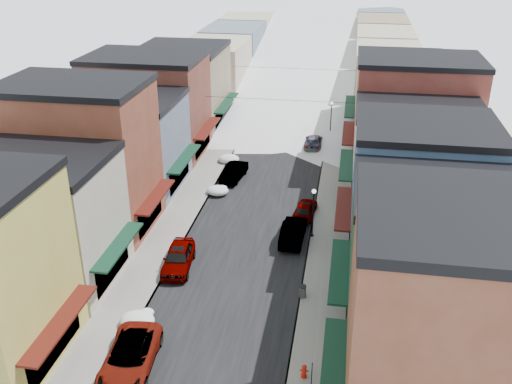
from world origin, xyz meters
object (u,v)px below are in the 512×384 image
(fire_hydrant, at_px, (304,371))
(car_dark_hatch, at_px, (234,172))
(car_white_suv, at_px, (130,357))
(car_silver_sedan, at_px, (178,258))
(trash_can, at_px, (302,291))
(car_green_sedan, at_px, (293,231))
(streetlamp_near, at_px, (313,207))

(fire_hydrant, bearing_deg, car_dark_hatch, 109.51)
(car_white_suv, bearing_deg, car_dark_hatch, 84.08)
(car_silver_sedan, relative_size, trash_can, 5.67)
(car_white_suv, relative_size, car_silver_sedan, 1.17)
(car_green_sedan, height_order, streetlamp_near, streetlamp_near)
(car_white_suv, distance_m, trash_can, 12.47)
(car_white_suv, height_order, trash_can, car_white_suv)
(car_silver_sedan, bearing_deg, car_green_sedan, 28.69)
(fire_hydrant, relative_size, trash_can, 0.94)
(car_dark_hatch, xyz_separation_m, streetlamp_near, (8.70, -10.59, 2.04))
(trash_can, height_order, streetlamp_near, streetlamp_near)
(car_silver_sedan, height_order, car_green_sedan, car_silver_sedan)
(car_dark_hatch, height_order, streetlamp_near, streetlamp_near)
(car_silver_sedan, distance_m, car_dark_hatch, 16.81)
(car_dark_hatch, bearing_deg, car_green_sedan, -49.98)
(car_white_suv, height_order, car_green_sedan, car_green_sedan)
(car_white_suv, relative_size, streetlamp_near, 1.41)
(car_white_suv, bearing_deg, fire_hydrant, -0.17)
(car_dark_hatch, xyz_separation_m, car_green_sedan, (7.20, -11.30, 0.06))
(car_white_suv, relative_size, fire_hydrant, 7.06)
(car_silver_sedan, xyz_separation_m, streetlamp_near, (9.50, 6.19, 1.95))
(trash_can, xyz_separation_m, streetlamp_near, (0.00, 8.58, 2.20))
(car_green_sedan, height_order, fire_hydrant, car_green_sedan)
(fire_hydrant, bearing_deg, car_silver_sedan, 135.81)
(streetlamp_near, bearing_deg, car_white_suv, -118.24)
(car_dark_hatch, bearing_deg, trash_can, -58.09)
(fire_hydrant, xyz_separation_m, trash_can, (-0.80, 7.63, 0.07))
(car_dark_hatch, height_order, trash_can, car_dark_hatch)
(trash_can, bearing_deg, car_green_sedan, 100.78)
(car_dark_hatch, distance_m, trash_can, 21.05)
(car_white_suv, bearing_deg, car_green_sedan, 59.92)
(car_silver_sedan, relative_size, fire_hydrant, 6.02)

